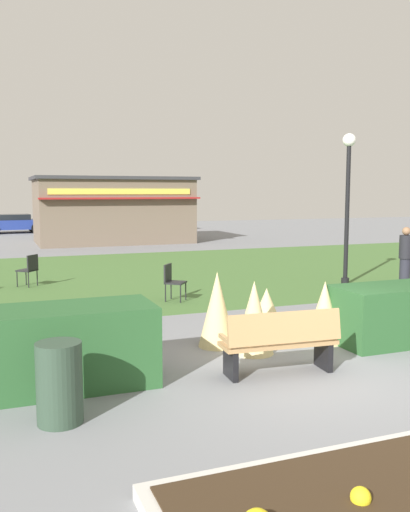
{
  "coord_description": "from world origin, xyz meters",
  "views": [
    {
      "loc": [
        -4.33,
        -6.61,
        2.61
      ],
      "look_at": [
        -0.22,
        4.04,
        1.29
      ],
      "focal_mm": 38.8,
      "sensor_mm": 36.0,
      "label": 1
    }
  ],
  "objects_px": {
    "trash_bin": "(59,383)",
    "parked_car_east_slot": "(158,220)",
    "park_bench": "(280,342)",
    "parked_car_center_slot": "(91,221)",
    "cafe_chair_center": "(30,268)",
    "cafe_chair_east": "(172,279)",
    "food_kiosk": "(113,210)",
    "parked_car_west_slot": "(13,223)",
    "person_strolling": "(405,258)",
    "lamppost_mid": "(348,191)"
  },
  "relations": [
    {
      "from": "park_bench",
      "to": "food_kiosk",
      "type": "relative_size",
      "value": 0.22
    },
    {
      "from": "parked_car_west_slot",
      "to": "cafe_chair_center",
      "type": "bearing_deg",
      "value": -90.82
    },
    {
      "from": "parked_car_west_slot",
      "to": "parked_car_east_slot",
      "type": "bearing_deg",
      "value": 0.03
    },
    {
      "from": "trash_bin",
      "to": "parked_car_east_slot",
      "type": "xyz_separation_m",
      "value": [
        10.26,
        31.07,
        0.18
      ]
    },
    {
      "from": "lamppost_mid",
      "to": "parked_car_west_slot",
      "type": "xyz_separation_m",
      "value": [
        -8.02,
        24.33,
        -2.0
      ]
    },
    {
      "from": "parked_car_center_slot",
      "to": "parked_car_east_slot",
      "type": "height_order",
      "value": "same"
    },
    {
      "from": "park_bench",
      "to": "parked_car_center_slot",
      "type": "xyz_separation_m",
      "value": [
        2.43,
        30.5,
        0.16
      ]
    },
    {
      "from": "cafe_chair_center",
      "to": "trash_bin",
      "type": "bearing_deg",
      "value": -91.68
    },
    {
      "from": "trash_bin",
      "to": "parked_car_east_slot",
      "type": "relative_size",
      "value": 0.22
    },
    {
      "from": "food_kiosk",
      "to": "parked_car_center_slot",
      "type": "distance_m",
      "value": 8.83
    },
    {
      "from": "parked_car_center_slot",
      "to": "cafe_chair_center",
      "type": "bearing_deg",
      "value": -103.88
    },
    {
      "from": "trash_bin",
      "to": "parked_car_east_slot",
      "type": "bearing_deg",
      "value": 71.73
    },
    {
      "from": "lamppost_mid",
      "to": "parked_car_east_slot",
      "type": "height_order",
      "value": "lamppost_mid"
    },
    {
      "from": "lamppost_mid",
      "to": "parked_car_west_slot",
      "type": "relative_size",
      "value": 0.98
    },
    {
      "from": "lamppost_mid",
      "to": "cafe_chair_east",
      "type": "xyz_separation_m",
      "value": [
        -5.26,
        -0.44,
        -2.12
      ]
    },
    {
      "from": "food_kiosk",
      "to": "cafe_chair_east",
      "type": "relative_size",
      "value": 8.96
    },
    {
      "from": "lamppost_mid",
      "to": "parked_car_center_slot",
      "type": "bearing_deg",
      "value": 97.12
    },
    {
      "from": "parked_car_east_slot",
      "to": "cafe_chair_east",
      "type": "bearing_deg",
      "value": -105.58
    },
    {
      "from": "cafe_chair_center",
      "to": "parked_car_center_slot",
      "type": "distance_m",
      "value": 22.06
    },
    {
      "from": "park_bench",
      "to": "parked_car_east_slot",
      "type": "relative_size",
      "value": 0.4
    },
    {
      "from": "park_bench",
      "to": "food_kiosk",
      "type": "distance_m",
      "value": 21.87
    },
    {
      "from": "trash_bin",
      "to": "food_kiosk",
      "type": "relative_size",
      "value": 0.12
    },
    {
      "from": "food_kiosk",
      "to": "parked_car_east_slot",
      "type": "xyz_separation_m",
      "value": [
        5.01,
        8.76,
        -1.05
      ]
    },
    {
      "from": "cafe_chair_center",
      "to": "food_kiosk",
      "type": "bearing_deg",
      "value": 68.57
    },
    {
      "from": "parked_car_center_slot",
      "to": "parked_car_east_slot",
      "type": "xyz_separation_m",
      "value": [
        4.68,
        -0.0,
        0.0
      ]
    },
    {
      "from": "cafe_chair_east",
      "to": "cafe_chair_center",
      "type": "distance_m",
      "value": 4.54
    },
    {
      "from": "food_kiosk",
      "to": "parked_car_east_slot",
      "type": "relative_size",
      "value": 1.86
    },
    {
      "from": "cafe_chair_center",
      "to": "parked_car_west_slot",
      "type": "relative_size",
      "value": 0.21
    },
    {
      "from": "lamppost_mid",
      "to": "person_strolling",
      "type": "xyz_separation_m",
      "value": [
        0.99,
        -1.26,
        -1.79
      ]
    },
    {
      "from": "cafe_chair_center",
      "to": "park_bench",
      "type": "bearing_deg",
      "value": -72.52
    },
    {
      "from": "person_strolling",
      "to": "parked_car_west_slot",
      "type": "distance_m",
      "value": 27.13
    },
    {
      "from": "person_strolling",
      "to": "parked_car_east_slot",
      "type": "height_order",
      "value": "person_strolling"
    },
    {
      "from": "lamppost_mid",
      "to": "parked_car_center_slot",
      "type": "distance_m",
      "value": 24.6
    },
    {
      "from": "lamppost_mid",
      "to": "cafe_chair_east",
      "type": "distance_m",
      "value": 5.69
    },
    {
      "from": "trash_bin",
      "to": "person_strolling",
      "type": "relative_size",
      "value": 0.55
    },
    {
      "from": "lamppost_mid",
      "to": "parked_car_west_slot",
      "type": "height_order",
      "value": "lamppost_mid"
    },
    {
      "from": "park_bench",
      "to": "parked_car_center_slot",
      "type": "distance_m",
      "value": 30.6
    },
    {
      "from": "cafe_chair_center",
      "to": "cafe_chair_east",
      "type": "bearing_deg",
      "value": -47.57
    },
    {
      "from": "trash_bin",
      "to": "cafe_chair_east",
      "type": "distance_m",
      "value": 7.14
    },
    {
      "from": "cafe_chair_center",
      "to": "parked_car_center_slot",
      "type": "height_order",
      "value": "parked_car_center_slot"
    },
    {
      "from": "cafe_chair_east",
      "to": "person_strolling",
      "type": "xyz_separation_m",
      "value": [
        6.26,
        -0.82,
        0.33
      ]
    },
    {
      "from": "food_kiosk",
      "to": "park_bench",
      "type": "bearing_deg",
      "value": -95.53
    },
    {
      "from": "trash_bin",
      "to": "parked_car_west_slot",
      "type": "xyz_separation_m",
      "value": [
        0.59,
        31.06,
        0.18
      ]
    },
    {
      "from": "cafe_chair_east",
      "to": "person_strolling",
      "type": "relative_size",
      "value": 0.53
    },
    {
      "from": "park_bench",
      "to": "lamppost_mid",
      "type": "distance_m",
      "value": 8.52
    },
    {
      "from": "park_bench",
      "to": "parked_car_center_slot",
      "type": "relative_size",
      "value": 0.4
    },
    {
      "from": "lamppost_mid",
      "to": "food_kiosk",
      "type": "height_order",
      "value": "lamppost_mid"
    },
    {
      "from": "trash_bin",
      "to": "food_kiosk",
      "type": "distance_m",
      "value": 22.95
    },
    {
      "from": "cafe_chair_center",
      "to": "parked_car_west_slot",
      "type": "xyz_separation_m",
      "value": [
        0.31,
        21.41,
        0.12
      ]
    },
    {
      "from": "park_bench",
      "to": "parked_car_center_slot",
      "type": "height_order",
      "value": "parked_car_center_slot"
    }
  ]
}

